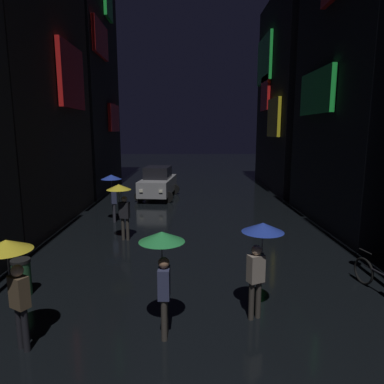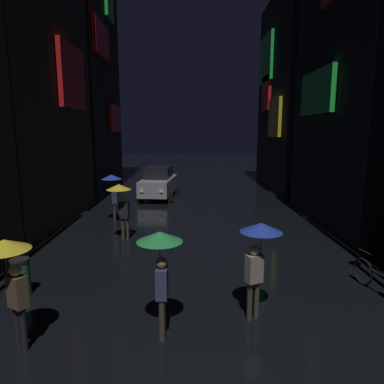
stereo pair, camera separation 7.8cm
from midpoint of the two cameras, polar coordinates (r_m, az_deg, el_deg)
building_left_far at (r=25.76m, az=-19.22°, el=25.03°), size 4.25×7.81×21.79m
building_right_mid at (r=16.84m, az=27.91°, el=19.57°), size 4.25×7.72×14.23m
building_right_far at (r=25.34m, az=17.30°, el=15.14°), size 4.25×8.42×12.88m
pedestrian_midstreet_left_blue at (r=15.65m, az=-13.33°, el=1.16°), size 0.90×0.90×2.12m
pedestrian_near_crossing_blue at (r=7.47m, az=11.05°, el=-8.47°), size 0.90×0.90×2.12m
pedestrian_foreground_right_yellow at (r=7.09m, az=-28.26°, el=-10.55°), size 0.90×0.90×2.12m
pedestrian_midstreet_centre_yellow at (r=12.81m, az=-11.96°, el=-0.72°), size 0.90×0.90×2.12m
pedestrian_foreground_left_green at (r=6.73m, az=-5.27°, el=-10.41°), size 0.90×0.90×2.12m
bicycle_parked_at_storefront at (r=9.96m, az=28.58°, el=-12.59°), size 0.43×1.79×0.96m
car_distant at (r=20.95m, az=-5.79°, el=1.53°), size 2.56×4.29×1.92m
trash_bin at (r=9.68m, az=-26.72°, el=-12.57°), size 0.46×0.46×0.93m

